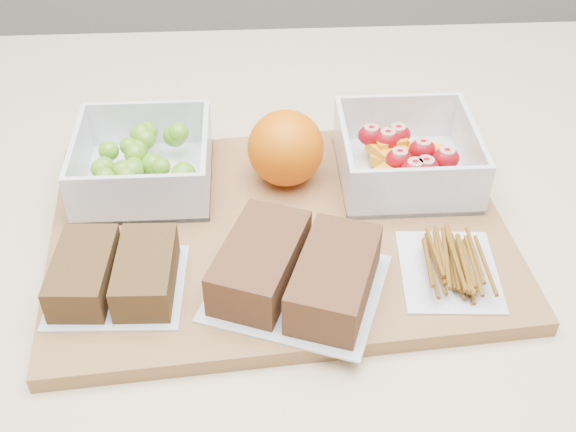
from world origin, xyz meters
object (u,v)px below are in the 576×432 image
orange (286,148)px  fruit_container (406,159)px  cutting_board (279,232)px  grape_container (145,162)px  sandwich_bag_center (297,271)px  sandwich_bag_left (115,273)px  pretzel_bag (450,263)px

orange → fruit_container: bearing=-0.9°
cutting_board → grape_container: 0.15m
sandwich_bag_center → orange: bearing=90.4°
sandwich_bag_left → cutting_board: bearing=27.3°
sandwich_bag_left → pretzel_bag: sandwich_bag_left is taller
orange → sandwich_bag_center: (0.00, -0.15, -0.02)m
sandwich_bag_left → sandwich_bag_center: size_ratio=0.67×
grape_container → pretzel_bag: (0.27, -0.14, -0.01)m
sandwich_bag_left → grape_container: bearing=85.6°
sandwich_bag_center → pretzel_bag: (0.13, 0.01, -0.01)m
fruit_container → orange: 0.12m
orange → sandwich_bag_center: bearing=-89.6°
grape_container → orange: size_ratio=1.72×
grape_container → pretzel_bag: 0.31m
fruit_container → pretzel_bag: size_ratio=1.24×
cutting_board → sandwich_bag_left: bearing=-157.3°
fruit_container → orange: size_ratio=1.75×
sandwich_bag_center → sandwich_bag_left: bearing=176.2°
sandwich_bag_center → cutting_board: bearing=97.7°
fruit_container → orange: orange is taller
sandwich_bag_left → sandwich_bag_center: bearing=-3.8°
sandwich_bag_left → sandwich_bag_center: 0.15m
orange → sandwich_bag_left: size_ratio=0.65×
pretzel_bag → sandwich_bag_center: bearing=-174.5°
pretzel_bag → sandwich_bag_left: bearing=-179.4°
sandwich_bag_center → pretzel_bag: 0.13m
cutting_board → pretzel_bag: pretzel_bag is taller
pretzel_bag → cutting_board: bearing=154.3°
grape_container → orange: (0.14, -0.00, 0.01)m
grape_container → sandwich_bag_center: bearing=-48.2°
orange → pretzel_bag: 0.20m
fruit_container → sandwich_bag_center: (-0.12, -0.15, -0.00)m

